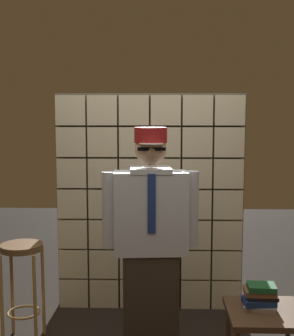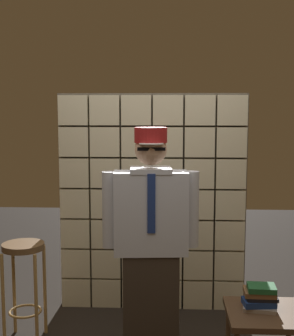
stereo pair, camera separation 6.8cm
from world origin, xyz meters
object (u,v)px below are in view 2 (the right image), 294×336
standing_person (151,243)px  coffee_mug (254,303)px  book_stack (260,297)px  bar_stool (24,269)px  side_table (265,321)px

standing_person → coffee_mug: standing_person is taller
coffee_mug → standing_person: bearing=162.1°
standing_person → book_stack: size_ratio=7.22×
book_stack → coffee_mug: (-0.04, -0.02, -0.04)m
book_stack → coffee_mug: size_ratio=1.95×
coffee_mug → bar_stool: bearing=163.1°
standing_person → book_stack: standing_person is taller
standing_person → book_stack: bearing=-20.4°
standing_person → coffee_mug: bearing=-22.4°
bar_stool → standing_person: bearing=-16.2°
bar_stool → side_table: (1.84, -0.57, -0.15)m
side_table → coffee_mug: 0.14m
bar_stool → book_stack: bearing=-16.1°
bar_stool → side_table: bar_stool is taller
coffee_mug → side_table: bearing=-23.6°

